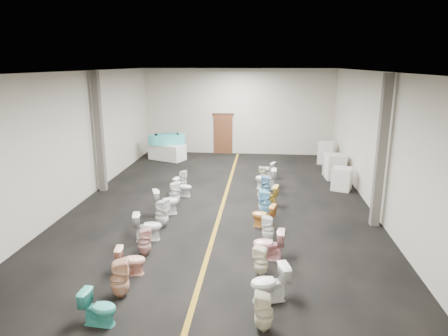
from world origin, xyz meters
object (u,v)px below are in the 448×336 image
Objects in this scene: toilet_left_6 at (166,202)px; appliance_crate_a at (342,179)px; toilet_right_0 at (264,312)px; toilet_right_1 at (269,283)px; toilet_left_7 at (174,193)px; appliance_crate_b at (335,167)px; bathtub at (167,139)px; toilet_right_6 at (265,203)px; toilet_left_1 at (120,278)px; appliance_crate_d at (326,153)px; toilet_left_4 at (148,226)px; toilet_left_8 at (183,187)px; toilet_right_3 at (269,245)px; toilet_left_5 at (162,213)px; toilet_right_4 at (268,229)px; toilet_right_8 at (266,186)px; toilet_left_2 at (131,260)px; toilet_right_7 at (267,195)px; toilet_right_11 at (268,169)px; appliance_crate_c at (332,164)px; toilet_right_9 at (266,179)px; display_table at (167,152)px; toilet_left_3 at (144,241)px; toilet_left_0 at (99,308)px; toilet_right_5 at (264,216)px; toilet_right_10 at (263,175)px; toilet_left_9 at (183,179)px; toilet_right_2 at (261,261)px.

appliance_crate_a is at bearing -83.96° from toilet_left_6.
toilet_right_1 reaches higher than toilet_right_0.
toilet_right_1 is (-2.86, -7.79, -0.04)m from appliance_crate_a.
appliance_crate_b is at bearing -78.51° from toilet_left_7.
bathtub is 8.80m from toilet_right_6.
toilet_left_1 is at bearing -40.71° from toilet_right_6.
appliance_crate_d is 1.25× the size of toilet_left_6.
toilet_left_4 is (-6.18, -9.41, -0.13)m from appliance_crate_d.
toilet_left_8 is (-5.95, -5.59, -0.18)m from appliance_crate_d.
toilet_left_8 is at bearing -142.15° from toilet_right_3.
appliance_crate_a reaches higher than toilet_right_6.
toilet_left_5 is at bearing 165.55° from toilet_left_6.
toilet_right_6 is (-0.09, 1.93, 0.06)m from toilet_right_4.
toilet_left_1 is 7.44m from toilet_right_8.
toilet_right_6 is (3.08, 4.02, 0.09)m from toilet_left_2.
toilet_right_8 is at bearing -67.39° from bathtub.
toilet_right_7 is (-0.00, 2.83, 0.00)m from toilet_right_4.
toilet_left_1 is 1.29× the size of toilet_right_11.
appliance_crate_c is at bearing -23.39° from toilet_left_5.
toilet_right_4 is at bearing -113.99° from appliance_crate_b.
toilet_right_9 is 1.75m from toilet_right_11.
toilet_left_8 is at bearing -70.97° from display_table.
toilet_left_7 is at bearing -15.71° from toilet_left_1.
toilet_left_4 is at bearing -99.63° from bathtub.
appliance_crate_a is 6.62m from toilet_right_3.
toilet_left_3 is at bearing 159.80° from toilet_left_7.
toilet_left_1 is at bearing -53.34° from toilet_right_3.
appliance_crate_a is at bearing 94.94° from toilet_right_9.
toilet_left_4 is 3.83m from toilet_left_8.
appliance_crate_c is (7.88, -1.90, 0.04)m from display_table.
toilet_left_3 is at bearing 178.21° from toilet_left_4.
toilet_right_7 is (3.17, 4.92, 0.03)m from toilet_left_2.
toilet_right_5 reaches higher than toilet_left_0.
toilet_right_11 is at bearing 178.79° from toilet_right_9.
toilet_left_3 is 1.11× the size of toilet_left_8.
toilet_right_10 is (-0.04, 4.59, -0.02)m from toilet_right_5.
toilet_right_0 reaches higher than toilet_left_8.
toilet_left_1 is (-5.97, -12.20, -0.09)m from appliance_crate_d.
toilet_right_0 reaches higher than toilet_left_3.
appliance_crate_c is at bearing -66.58° from toilet_left_9.
toilet_left_6 is 3.81m from toilet_right_8.
toilet_right_1 is 9.37m from toilet_right_11.
appliance_crate_c is 9.63m from toilet_right_2.
toilet_right_1 is 1.11× the size of toilet_right_2.
toilet_left_1 is at bearing 160.68° from toilet_left_6.
appliance_crate_d reaches higher than display_table.
toilet_left_5 reaches higher than toilet_right_10.
toilet_right_5 is at bearing -118.73° from appliance_crate_b.
toilet_left_1 reaches higher than toilet_right_11.
toilet_right_6 reaches higher than toilet_left_8.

